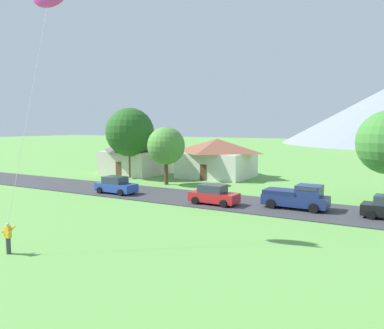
{
  "coord_description": "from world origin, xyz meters",
  "views": [
    {
      "loc": [
        12.57,
        -0.86,
        6.82
      ],
      "look_at": [
        -0.44,
        22.04,
        4.16
      ],
      "focal_mm": 36.43,
      "sensor_mm": 36.0,
      "label": 1
    }
  ],
  "objects_px": {
    "house_left_center": "(217,157)",
    "kite_flyer_with_kite": "(48,1)",
    "tree_center": "(130,132)",
    "parked_car_red_mid_east": "(214,195)",
    "pickup_truck_navy_west_side": "(297,197)",
    "parked_car_blue_mid_west": "(116,185)",
    "house_leftmost": "(136,155)",
    "tree_near_left": "(166,146)"
  },
  "relations": [
    {
      "from": "house_left_center",
      "to": "kite_flyer_with_kite",
      "type": "height_order",
      "value": "kite_flyer_with_kite"
    },
    {
      "from": "tree_center",
      "to": "kite_flyer_with_kite",
      "type": "height_order",
      "value": "kite_flyer_with_kite"
    },
    {
      "from": "parked_car_red_mid_east",
      "to": "tree_center",
      "type": "bearing_deg",
      "value": 149.25
    },
    {
      "from": "tree_center",
      "to": "house_left_center",
      "type": "bearing_deg",
      "value": 33.49
    },
    {
      "from": "house_left_center",
      "to": "parked_car_red_mid_east",
      "type": "xyz_separation_m",
      "value": [
        7.72,
        -16.47,
        -1.76
      ]
    },
    {
      "from": "house_left_center",
      "to": "pickup_truck_navy_west_side",
      "type": "height_order",
      "value": "house_left_center"
    },
    {
      "from": "parked_car_blue_mid_west",
      "to": "parked_car_red_mid_east",
      "type": "height_order",
      "value": "same"
    },
    {
      "from": "house_leftmost",
      "to": "pickup_truck_navy_west_side",
      "type": "bearing_deg",
      "value": -25.32
    },
    {
      "from": "house_left_center",
      "to": "parked_car_blue_mid_west",
      "type": "bearing_deg",
      "value": -100.68
    },
    {
      "from": "house_left_center",
      "to": "pickup_truck_navy_west_side",
      "type": "bearing_deg",
      "value": -45.71
    },
    {
      "from": "house_leftmost",
      "to": "pickup_truck_navy_west_side",
      "type": "height_order",
      "value": "house_leftmost"
    },
    {
      "from": "house_left_center",
      "to": "parked_car_red_mid_east",
      "type": "height_order",
      "value": "house_left_center"
    },
    {
      "from": "tree_center",
      "to": "parked_car_blue_mid_west",
      "type": "bearing_deg",
      "value": -58.31
    },
    {
      "from": "house_leftmost",
      "to": "pickup_truck_navy_west_side",
      "type": "relative_size",
      "value": 1.59
    },
    {
      "from": "tree_near_left",
      "to": "pickup_truck_navy_west_side",
      "type": "distance_m",
      "value": 18.01
    },
    {
      "from": "house_leftmost",
      "to": "kite_flyer_with_kite",
      "type": "distance_m",
      "value": 32.48
    },
    {
      "from": "parked_car_blue_mid_west",
      "to": "kite_flyer_with_kite",
      "type": "relative_size",
      "value": 0.27
    },
    {
      "from": "parked_car_blue_mid_west",
      "to": "pickup_truck_navy_west_side",
      "type": "height_order",
      "value": "pickup_truck_navy_west_side"
    },
    {
      "from": "parked_car_red_mid_east",
      "to": "kite_flyer_with_kite",
      "type": "bearing_deg",
      "value": -110.12
    },
    {
      "from": "house_leftmost",
      "to": "tree_near_left",
      "type": "bearing_deg",
      "value": -34.16
    },
    {
      "from": "pickup_truck_navy_west_side",
      "to": "parked_car_red_mid_east",
      "type": "bearing_deg",
      "value": -166.11
    },
    {
      "from": "tree_near_left",
      "to": "pickup_truck_navy_west_side",
      "type": "bearing_deg",
      "value": -19.8
    },
    {
      "from": "house_left_center",
      "to": "kite_flyer_with_kite",
      "type": "relative_size",
      "value": 0.6
    },
    {
      "from": "parked_car_red_mid_east",
      "to": "kite_flyer_with_kite",
      "type": "relative_size",
      "value": 0.27
    },
    {
      "from": "parked_car_red_mid_east",
      "to": "kite_flyer_with_kite",
      "type": "distance_m",
      "value": 19.15
    },
    {
      "from": "parked_car_red_mid_east",
      "to": "kite_flyer_with_kite",
      "type": "xyz_separation_m",
      "value": [
        -4.73,
        -12.9,
        13.34
      ]
    },
    {
      "from": "kite_flyer_with_kite",
      "to": "pickup_truck_navy_west_side",
      "type": "bearing_deg",
      "value": 51.82
    },
    {
      "from": "house_left_center",
      "to": "kite_flyer_with_kite",
      "type": "xyz_separation_m",
      "value": [
        2.99,
        -29.37,
        11.58
      ]
    },
    {
      "from": "house_left_center",
      "to": "tree_near_left",
      "type": "distance_m",
      "value": 9.27
    },
    {
      "from": "parked_car_blue_mid_west",
      "to": "parked_car_red_mid_east",
      "type": "bearing_deg",
      "value": 0.24
    },
    {
      "from": "kite_flyer_with_kite",
      "to": "tree_center",
      "type": "bearing_deg",
      "value": 118.29
    },
    {
      "from": "house_leftmost",
      "to": "parked_car_red_mid_east",
      "type": "xyz_separation_m",
      "value": [
        19.05,
        -13.86,
        -1.77
      ]
    },
    {
      "from": "house_left_center",
      "to": "kite_flyer_with_kite",
      "type": "distance_m",
      "value": 31.71
    },
    {
      "from": "tree_center",
      "to": "parked_car_blue_mid_west",
      "type": "height_order",
      "value": "tree_center"
    },
    {
      "from": "tree_near_left",
      "to": "house_left_center",
      "type": "bearing_deg",
      "value": 76.06
    },
    {
      "from": "tree_near_left",
      "to": "kite_flyer_with_kite",
      "type": "relative_size",
      "value": 0.43
    },
    {
      "from": "tree_near_left",
      "to": "parked_car_blue_mid_west",
      "type": "bearing_deg",
      "value": -96.86
    },
    {
      "from": "tree_near_left",
      "to": "parked_car_red_mid_east",
      "type": "relative_size",
      "value": 1.57
    },
    {
      "from": "tree_center",
      "to": "pickup_truck_navy_west_side",
      "type": "bearing_deg",
      "value": -19.69
    },
    {
      "from": "parked_car_red_mid_east",
      "to": "house_left_center",
      "type": "bearing_deg",
      "value": 115.11
    },
    {
      "from": "tree_center",
      "to": "kite_flyer_with_kite",
      "type": "relative_size",
      "value": 0.59
    },
    {
      "from": "parked_car_red_mid_east",
      "to": "house_leftmost",
      "type": "bearing_deg",
      "value": 143.97
    }
  ]
}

